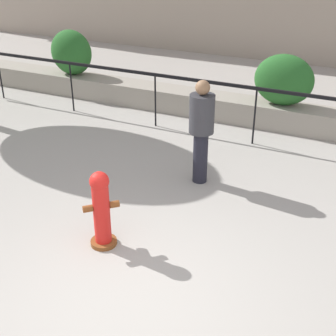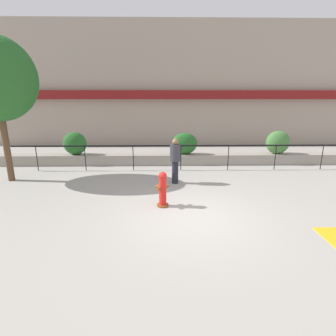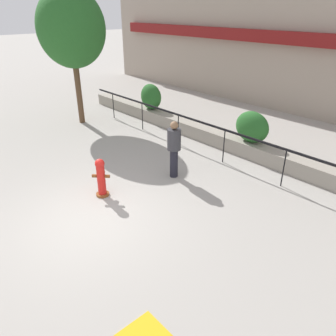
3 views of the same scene
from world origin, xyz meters
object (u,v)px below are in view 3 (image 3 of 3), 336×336
object	(u,v)px
hedge_bush_0	(151,97)
hedge_bush_1	(252,127)
fire_hydrant	(101,177)
pedestrian	(174,146)
street_tree	(71,29)

from	to	relation	value
hedge_bush_0	hedge_bush_1	xyz separation A→B (m)	(5.31, 0.00, -0.03)
hedge_bush_1	fire_hydrant	size ratio (longest dim) A/B	1.13
hedge_bush_0	pedestrian	size ratio (longest dim) A/B	0.65
hedge_bush_1	fire_hydrant	xyz separation A→B (m)	(-1.07, -5.18, -0.47)
fire_hydrant	street_tree	world-z (taller)	street_tree
fire_hydrant	pedestrian	size ratio (longest dim) A/B	0.62
pedestrian	fire_hydrant	bearing A→B (deg)	-102.25
hedge_bush_1	street_tree	xyz separation A→B (m)	(-7.09, -2.51, 2.80)
hedge_bush_0	pedestrian	distance (m)	5.57
hedge_bush_0	hedge_bush_1	bearing A→B (deg)	0.00
street_tree	pedestrian	size ratio (longest dim) A/B	3.11
hedge_bush_1	pedestrian	world-z (taller)	pedestrian
hedge_bush_0	street_tree	distance (m)	4.15
fire_hydrant	hedge_bush_1	bearing A→B (deg)	78.31
hedge_bush_0	street_tree	size ratio (longest dim) A/B	0.21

